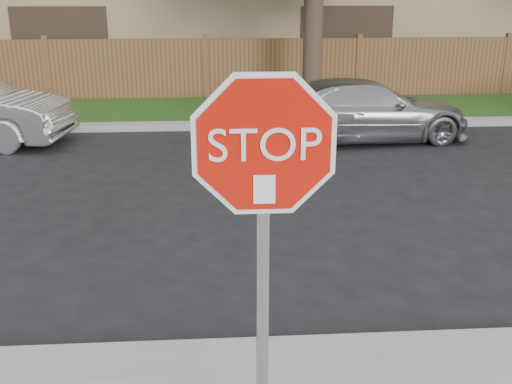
{
  "coord_description": "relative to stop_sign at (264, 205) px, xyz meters",
  "views": [
    {
      "loc": [
        0.26,
        -4.33,
        2.89
      ],
      "look_at": [
        0.49,
        -0.9,
        1.7
      ],
      "focal_mm": 42.0,
      "sensor_mm": 36.0,
      "label": 1
    }
  ],
  "objects": [
    {
      "name": "far_curb",
      "position": [
        -0.49,
        9.63,
        -1.75
      ],
      "size": [
        70.0,
        0.3,
        0.15
      ],
      "primitive_type": "cube",
      "color": "gray",
      "rests_on": "ground"
    },
    {
      "name": "stop_sign",
      "position": [
        0.0,
        0.0,
        0.0
      ],
      "size": [
        1.01,
        0.13,
        2.55
      ],
      "color": "gray",
      "rests_on": "sidewalk_near"
    },
    {
      "name": "ground",
      "position": [
        -0.49,
        1.48,
        -1.83
      ],
      "size": [
        90.0,
        90.0,
        0.0
      ],
      "primitive_type": "plane",
      "color": "black",
      "rests_on": "ground"
    },
    {
      "name": "sedan_right",
      "position": [
        2.65,
        8.49,
        -1.24
      ],
      "size": [
        4.22,
        2.06,
        1.18
      ],
      "primitive_type": "imported",
      "rotation": [
        0.0,
        0.0,
        1.67
      ],
      "color": "#9C9FA3",
      "rests_on": "ground"
    },
    {
      "name": "grass_strip",
      "position": [
        -0.49,
        11.28,
        -1.77
      ],
      "size": [
        70.0,
        3.0,
        0.12
      ],
      "primitive_type": "cube",
      "color": "#1E4714",
      "rests_on": "ground"
    },
    {
      "name": "fence",
      "position": [
        -0.49,
        12.88,
        -1.03
      ],
      "size": [
        70.0,
        0.12,
        1.6
      ],
      "primitive_type": "cube",
      "color": "brown",
      "rests_on": "ground"
    }
  ]
}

